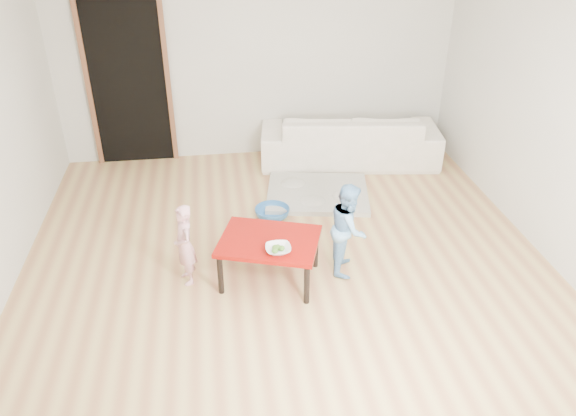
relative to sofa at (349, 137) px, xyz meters
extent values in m
cube|color=#AB7449|center=(-1.12, -2.05, -0.33)|extent=(5.00, 5.00, 0.01)
cube|color=silver|center=(-1.12, 0.45, 0.97)|extent=(5.00, 0.02, 2.60)
cube|color=silver|center=(1.38, -2.05, 0.97)|extent=(0.02, 5.00, 2.60)
imported|color=white|center=(0.00, 0.00, 0.00)|extent=(2.35, 1.18, 0.66)
cube|color=orange|center=(-0.45, -0.13, 0.16)|extent=(0.50, 0.47, 0.11)
imported|color=white|center=(-1.26, -2.61, 0.13)|extent=(0.22, 0.22, 0.05)
imported|color=#D86270|center=(-2.06, -2.32, 0.06)|extent=(0.26, 0.32, 0.77)
imported|color=#5A99D1|center=(-0.58, -2.33, 0.11)|extent=(0.44, 0.51, 0.88)
imported|color=#29619D|center=(-1.16, -1.32, -0.27)|extent=(0.38, 0.38, 0.12)
camera|label=1|loc=(-1.74, -6.54, 2.82)|focal=35.00mm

